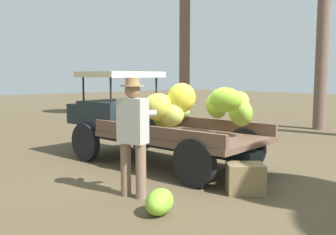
{
  "coord_description": "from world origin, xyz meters",
  "views": [
    {
      "loc": [
        -5.16,
        4.7,
        1.74
      ],
      "look_at": [
        0.34,
        0.04,
        0.94
      ],
      "focal_mm": 40.43,
      "sensor_mm": 36.0,
      "label": 1
    }
  ],
  "objects_px": {
    "truck": "(152,117)",
    "wooden_crate": "(245,178)",
    "loose_banana_bunch": "(160,202)",
    "farmer": "(133,130)"
  },
  "relations": [
    {
      "from": "truck",
      "to": "wooden_crate",
      "type": "relative_size",
      "value": 8.51
    },
    {
      "from": "farmer",
      "to": "loose_banana_bunch",
      "type": "xyz_separation_m",
      "value": [
        -0.79,
        0.16,
        -0.81
      ]
    },
    {
      "from": "truck",
      "to": "farmer",
      "type": "distance_m",
      "value": 2.18
    },
    {
      "from": "truck",
      "to": "loose_banana_bunch",
      "type": "xyz_separation_m",
      "value": [
        -2.33,
        1.7,
        -0.76
      ]
    },
    {
      "from": "truck",
      "to": "wooden_crate",
      "type": "height_order",
      "value": "truck"
    },
    {
      "from": "farmer",
      "to": "wooden_crate",
      "type": "distance_m",
      "value": 1.82
    },
    {
      "from": "wooden_crate",
      "to": "loose_banana_bunch",
      "type": "bearing_deg",
      "value": 84.93
    },
    {
      "from": "farmer",
      "to": "wooden_crate",
      "type": "bearing_deg",
      "value": -54.83
    },
    {
      "from": "loose_banana_bunch",
      "to": "wooden_crate",
      "type": "bearing_deg",
      "value": -95.07
    },
    {
      "from": "farmer",
      "to": "truck",
      "type": "bearing_deg",
      "value": 24.0
    }
  ]
}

